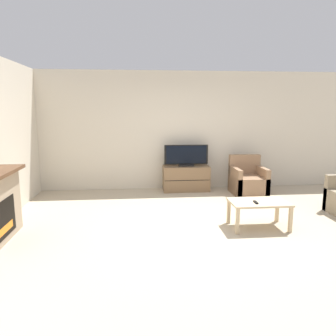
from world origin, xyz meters
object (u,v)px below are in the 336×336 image
object	(u,v)px
tv	(186,156)
coffee_table	(259,205)
tv_stand	(186,178)
remote	(256,202)
armchair	(248,181)

from	to	relation	value
tv	coffee_table	xyz separation A→B (m)	(0.78, -2.48, -0.42)
tv_stand	remote	size ratio (longest dim) A/B	6.88
remote	coffee_table	bearing A→B (deg)	45.95
armchair	remote	size ratio (longest dim) A/B	5.50
tv_stand	tv	xyz separation A→B (m)	(0.00, -0.00, 0.51)
tv_stand	coffee_table	xyz separation A→B (m)	(0.78, -2.48, 0.08)
coffee_table	armchair	bearing A→B (deg)	75.48
tv	armchair	size ratio (longest dim) A/B	1.19
coffee_table	remote	world-z (taller)	remote
tv_stand	remote	distance (m)	2.66
tv	remote	xyz separation A→B (m)	(0.70, -2.56, -0.36)
tv	coffee_table	world-z (taller)	tv
armchair	coffee_table	xyz separation A→B (m)	(-0.54, -2.07, 0.09)
armchair	coffee_table	size ratio (longest dim) A/B	0.92
armchair	remote	xyz separation A→B (m)	(-0.62, -2.15, 0.16)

